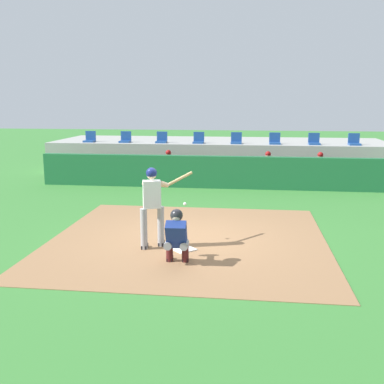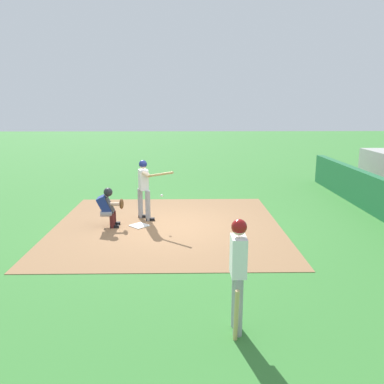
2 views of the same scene
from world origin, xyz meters
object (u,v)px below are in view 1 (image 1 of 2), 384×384
at_px(home_plate, 183,249).
at_px(stadium_seat_4, 236,140).
at_px(dugout_player_1, 268,168).
at_px(dugout_player_2, 320,169).
at_px(stadium_seat_0, 90,139).
at_px(stadium_seat_6, 314,141).
at_px(stadium_seat_2, 162,140).
at_px(batter_at_plate, 153,202).
at_px(dugout_player_0, 168,166).
at_px(stadium_seat_1, 125,139).
at_px(stadium_seat_7, 354,142).
at_px(stadium_seat_5, 275,141).
at_px(stadium_seat_3, 199,140).
at_px(catcher_crouched, 176,234).

xyz_separation_m(home_plate, stadium_seat_4, (0.81, 10.18, 1.51)).
bearing_deg(dugout_player_1, dugout_player_2, 0.00).
height_order(stadium_seat_0, stadium_seat_6, same).
relative_size(stadium_seat_2, stadium_seat_4, 1.00).
height_order(batter_at_plate, stadium_seat_0, stadium_seat_0).
distance_m(dugout_player_0, stadium_seat_0, 4.47).
relative_size(stadium_seat_1, stadium_seat_2, 1.00).
height_order(dugout_player_0, stadium_seat_1, stadium_seat_1).
bearing_deg(dugout_player_2, stadium_seat_1, 165.94).
xyz_separation_m(stadium_seat_0, stadium_seat_7, (11.38, 0.00, 0.00)).
xyz_separation_m(dugout_player_0, dugout_player_1, (3.90, 0.00, 0.00)).
distance_m(stadium_seat_0, stadium_seat_5, 8.12).
xyz_separation_m(stadium_seat_3, stadium_seat_4, (1.62, 0.00, 0.00)).
distance_m(dugout_player_2, stadium_seat_0, 10.00).
distance_m(dugout_player_2, stadium_seat_3, 5.35).
distance_m(dugout_player_0, dugout_player_2, 5.86).
xyz_separation_m(dugout_player_1, stadium_seat_3, (-2.91, 2.03, 0.86)).
xyz_separation_m(stadium_seat_2, stadium_seat_7, (8.12, 0.00, 0.00)).
relative_size(dugout_player_2, stadium_seat_1, 2.71).
height_order(home_plate, stadium_seat_0, stadium_seat_0).
bearing_deg(stadium_seat_1, dugout_player_1, -18.27).
distance_m(dugout_player_0, stadium_seat_4, 3.42).
distance_m(home_plate, stadium_seat_7, 11.76).
relative_size(stadium_seat_0, stadium_seat_2, 1.00).
height_order(batter_at_plate, dugout_player_1, batter_at_plate).
bearing_deg(dugout_player_1, stadium_seat_1, 161.73).
bearing_deg(stadium_seat_0, dugout_player_0, -27.63).
bearing_deg(dugout_player_0, stadium_seat_6, 19.14).
bearing_deg(dugout_player_2, home_plate, -116.52).
distance_m(stadium_seat_2, stadium_seat_3, 1.62).
xyz_separation_m(batter_at_plate, stadium_seat_4, (1.49, 10.08, 0.50)).
xyz_separation_m(stadium_seat_4, stadium_seat_5, (1.62, 0.00, 0.00)).
xyz_separation_m(batter_at_plate, stadium_seat_7, (6.37, 10.08, 0.50)).
relative_size(dugout_player_2, stadium_seat_7, 2.71).
relative_size(dugout_player_0, stadium_seat_4, 2.71).
bearing_deg(stadium_seat_4, dugout_player_1, -57.69).
relative_size(catcher_crouched, stadium_seat_7, 3.88).
distance_m(dugout_player_1, stadium_seat_6, 2.96).
bearing_deg(stadium_seat_7, dugout_player_1, -150.45).
distance_m(catcher_crouched, dugout_player_2, 9.87).
relative_size(stadium_seat_3, stadium_seat_7, 1.00).
bearing_deg(dugout_player_2, stadium_seat_0, 168.21).
height_order(catcher_crouched, stadium_seat_7, stadium_seat_7).
bearing_deg(stadium_seat_6, stadium_seat_7, 0.00).
bearing_deg(stadium_seat_5, dugout_player_2, -51.37).
xyz_separation_m(dugout_player_1, stadium_seat_1, (-6.16, 2.03, 0.86)).
distance_m(stadium_seat_0, stadium_seat_6, 9.75).
distance_m(dugout_player_0, stadium_seat_7, 7.81).
bearing_deg(stadium_seat_6, dugout_player_0, -160.86).
bearing_deg(stadium_seat_3, stadium_seat_5, 0.00).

